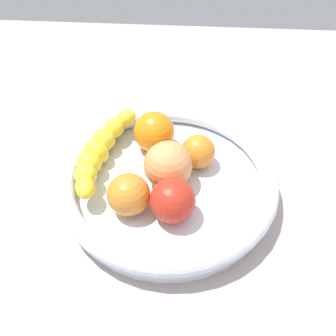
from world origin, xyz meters
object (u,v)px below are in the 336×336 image
banana_draped_left (100,151)px  orange_front (154,132)px  peach_blush (171,165)px  orange_mid_left (198,152)px  fruit_bowl (168,181)px  tomato_red (173,200)px  orange_mid_right (129,195)px

banana_draped_left → orange_front: orange_front is taller
orange_front → peach_blush: bearing=113.1°
orange_mid_left → peach_blush: size_ratio=0.75×
fruit_bowl → tomato_red: size_ratio=5.23×
fruit_bowl → orange_front: (2.80, -7.62, 3.09)cm
fruit_bowl → orange_front: size_ratio=4.92×
orange_mid_right → banana_draped_left: bearing=-55.9°
fruit_bowl → tomato_red: (-1.07, 6.13, 2.90)cm
orange_mid_left → peach_blush: 5.77cm
orange_front → orange_mid_left: 7.94cm
orange_front → peach_blush: (-3.25, 7.62, 0.26)cm
orange_front → peach_blush: peach_blush is taller
orange_front → orange_mid_right: 13.23cm
fruit_bowl → banana_draped_left: 11.61cm
tomato_red → orange_mid_left: bearing=-107.5°
banana_draped_left → orange_mid_left: bearing=-176.6°
peach_blush → tomato_red: (-0.63, 6.13, -0.45)cm
peach_blush → tomato_red: size_ratio=1.14×
banana_draped_left → orange_mid_right: 10.50cm
banana_draped_left → peach_blush: bearing=163.9°
fruit_bowl → banana_draped_left: size_ratio=1.61×
orange_mid_right → peach_blush: size_ratio=0.83×
fruit_bowl → tomato_red: 6.87cm
banana_draped_left → tomato_red: size_ratio=3.25×
orange_mid_right → tomato_red: bearing=173.3°
fruit_bowl → orange_mid_left: 6.50cm
orange_mid_right → orange_mid_left: bearing=-134.1°
orange_mid_right → tomato_red: size_ratio=0.95×
orange_mid_left → orange_mid_right: (9.30, 9.61, 0.30)cm
orange_mid_right → peach_blush: bearing=-135.0°
fruit_bowl → banana_draped_left: bearing=-16.8°
orange_front → orange_mid_left: orange_front is taller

